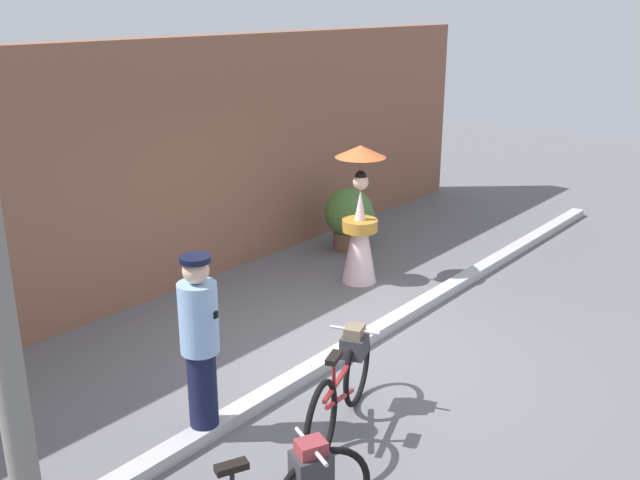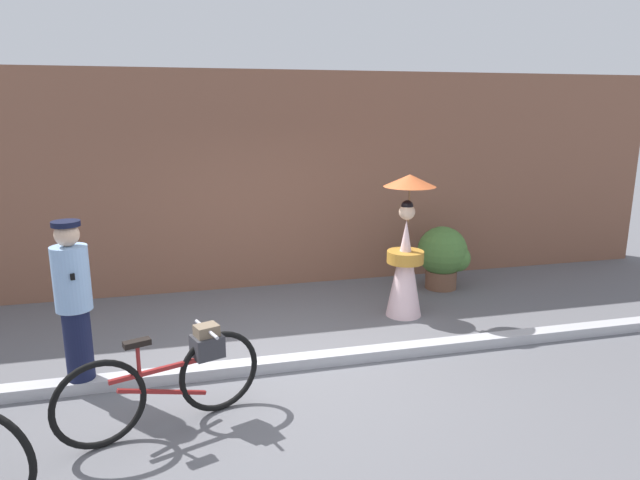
% 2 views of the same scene
% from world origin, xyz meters
% --- Properties ---
extents(ground_plane, '(30.00, 30.00, 0.00)m').
position_xyz_m(ground_plane, '(0.00, 0.00, 0.00)').
color(ground_plane, slate).
extents(building_wall, '(14.00, 0.40, 3.30)m').
position_xyz_m(building_wall, '(0.00, 3.11, 1.65)').
color(building_wall, brown).
rests_on(building_wall, ground_plane).
extents(sidewalk_curb, '(14.00, 0.20, 0.12)m').
position_xyz_m(sidewalk_curb, '(0.00, 0.00, 0.06)').
color(sidewalk_curb, '#B2B2B7').
rests_on(sidewalk_curb, ground_plane).
extents(bicycle_far_side, '(1.74, 0.71, 0.87)m').
position_xyz_m(bicycle_far_side, '(-1.18, -0.84, 0.46)').
color(bicycle_far_side, black).
rests_on(bicycle_far_side, ground_plane).
extents(person_officer, '(0.34, 0.38, 1.72)m').
position_xyz_m(person_officer, '(-2.07, 0.04, 0.92)').
color(person_officer, '#141938').
rests_on(person_officer, ground_plane).
extents(person_with_parasol, '(0.69, 0.69, 1.91)m').
position_xyz_m(person_with_parasol, '(1.84, 1.19, 0.90)').
color(person_with_parasol, silver).
rests_on(person_with_parasol, ground_plane).
extents(potted_plant_by_door, '(0.78, 0.76, 0.98)m').
position_xyz_m(potted_plant_by_door, '(2.87, 2.13, 0.53)').
color(potted_plant_by_door, brown).
rests_on(potted_plant_by_door, ground_plane).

